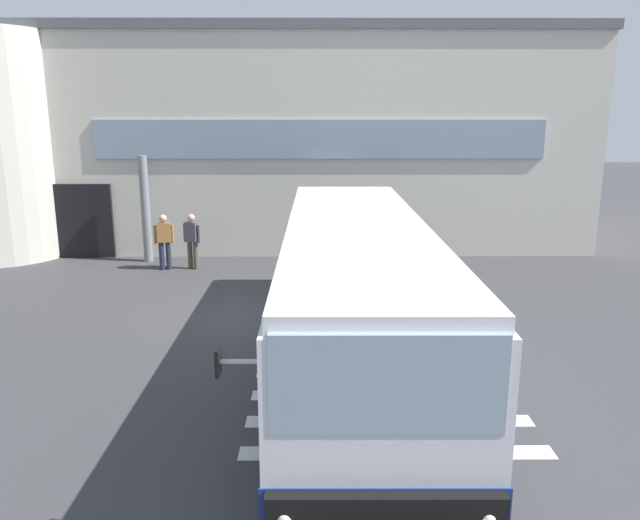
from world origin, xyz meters
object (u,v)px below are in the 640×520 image
(bus_main_foreground, at_px, (355,294))
(passenger_by_doorway, at_px, (192,239))
(entry_support_column, at_px, (145,209))
(passenger_near_column, at_px, (164,238))

(bus_main_foreground, bearing_deg, passenger_by_doorway, 121.87)
(entry_support_column, distance_m, bus_main_foreground, 10.17)
(entry_support_column, xyz_separation_m, passenger_near_column, (0.79, -1.05, -0.70))
(entry_support_column, relative_size, passenger_near_column, 1.99)
(entry_support_column, relative_size, bus_main_foreground, 0.29)
(passenger_near_column, relative_size, passenger_by_doorway, 1.00)
(bus_main_foreground, bearing_deg, entry_support_column, 126.69)
(entry_support_column, xyz_separation_m, passenger_by_doorway, (1.62, -0.98, -0.74))
(bus_main_foreground, xyz_separation_m, passenger_near_column, (-5.28, 7.10, -0.37))
(passenger_near_column, bearing_deg, bus_main_foreground, -53.36)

